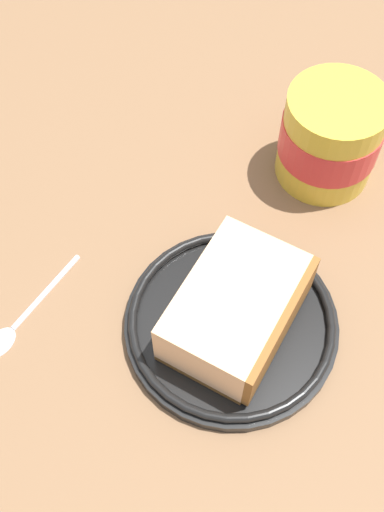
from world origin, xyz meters
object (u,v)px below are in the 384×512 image
Objects in this scene: tea_mug at (331,136)px; teaspoon at (14,325)px; cake_slice at (236,309)px; small_plate at (231,323)px.

teaspoon is at bearing 114.87° from tea_mug.
tea_mug is (15.63, -10.92, 1.04)cm from cake_slice.
teaspoon is (2.25, 17.93, -3.30)cm from cake_slice.
small_plate is 2.81cm from cake_slice.
cake_slice is 1.50× the size of teaspoon.
cake_slice is 18.37cm from teaspoon.
tea_mug is at bearing -35.76° from small_plate.
cake_slice is (-0.16, -0.22, 2.79)cm from small_plate.
small_plate is at bearing -96.74° from teaspoon.
teaspoon is at bearing 83.26° from small_plate.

